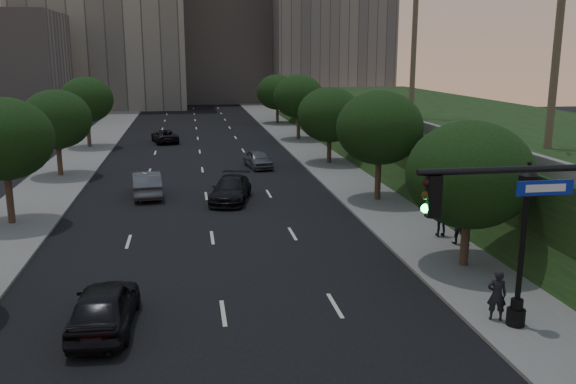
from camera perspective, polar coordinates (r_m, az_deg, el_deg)
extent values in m
cube|color=black|center=(45.72, -7.95, 1.59)|extent=(16.00, 140.00, 0.02)
cube|color=slate|center=(47.05, 4.62, 2.08)|extent=(4.50, 140.00, 0.15)
cube|color=slate|center=(46.63, -20.65, 1.18)|extent=(4.50, 140.00, 0.15)
cube|color=black|center=(49.10, 18.71, 4.17)|extent=(18.00, 90.00, 4.00)
cube|color=slate|center=(45.45, 9.34, 7.01)|extent=(0.35, 90.00, 0.70)
cube|color=gray|center=(107.87, -16.95, 16.15)|extent=(26.00, 20.00, 32.00)
cube|color=gray|center=(117.12, -6.14, 14.85)|extent=(22.00, 18.00, 26.00)
cube|color=slate|center=(113.98, 3.50, 17.47)|extent=(20.00, 22.00, 36.00)
cylinder|color=#38281C|center=(26.54, 16.26, -3.93)|extent=(0.36, 0.36, 2.86)
ellipsoid|color=black|center=(25.93, 16.62, 1.58)|extent=(5.20, 5.20, 4.42)
cylinder|color=#38281C|center=(37.33, 8.42, 1.53)|extent=(0.36, 0.36, 3.21)
ellipsoid|color=black|center=(36.88, 8.57, 5.98)|extent=(5.20, 5.20, 4.42)
cylinder|color=#38281C|center=(49.71, 3.88, 4.25)|extent=(0.36, 0.36, 2.86)
ellipsoid|color=black|center=(49.39, 3.92, 7.24)|extent=(5.20, 5.20, 4.42)
cylinder|color=#38281C|center=(63.28, 0.98, 6.30)|extent=(0.36, 0.36, 3.21)
ellipsoid|color=black|center=(63.01, 0.99, 8.94)|extent=(5.20, 5.20, 4.42)
cylinder|color=#38281C|center=(78.02, -1.01, 7.42)|extent=(0.36, 0.36, 2.86)
ellipsoid|color=black|center=(77.81, -1.01, 9.33)|extent=(5.20, 5.20, 4.42)
cylinder|color=#38281C|center=(34.90, -24.62, -0.28)|extent=(0.36, 0.36, 3.26)
ellipsoid|color=black|center=(34.41, -25.07, 4.52)|extent=(5.00, 5.00, 4.25)
cylinder|color=#38281C|center=(47.36, -20.61, 3.10)|extent=(0.36, 0.36, 2.99)
ellipsoid|color=black|center=(47.01, -20.88, 6.37)|extent=(5.00, 5.00, 4.25)
cylinder|color=#38281C|center=(60.99, -18.16, 5.44)|extent=(0.36, 0.36, 3.26)
ellipsoid|color=black|center=(60.71, -18.36, 8.20)|extent=(5.00, 5.00, 4.25)
cylinder|color=#4C4233|center=(34.27, 24.00, 13.70)|extent=(0.40, 0.40, 12.00)
cylinder|color=#4C4233|center=(48.00, 11.80, 15.47)|extent=(0.40, 0.40, 14.50)
cylinder|color=black|center=(14.90, 21.77, 2.00)|extent=(5.40, 0.16, 0.16)
cube|color=black|center=(13.97, 13.46, -0.40)|extent=(0.32, 0.22, 0.95)
sphere|color=black|center=(13.83, 12.84, 0.90)|extent=(0.20, 0.20, 0.20)
sphere|color=#3F2B0A|center=(13.90, 12.78, -0.31)|extent=(0.20, 0.20, 0.20)
sphere|color=#19F24C|center=(13.97, 12.72, -1.51)|extent=(0.20, 0.20, 0.20)
cube|color=#0D24AA|center=(15.19, 22.92, 0.37)|extent=(1.40, 0.05, 0.35)
cylinder|color=black|center=(21.73, 20.52, -11.08)|extent=(0.60, 0.60, 0.70)
cylinder|color=black|center=(21.54, 20.62, -9.86)|extent=(0.40, 0.40, 0.40)
cylinder|color=black|center=(20.89, 21.05, -4.91)|extent=(0.18, 0.18, 3.60)
cube|color=black|center=(20.38, 21.51, 0.59)|extent=(0.42, 0.42, 0.70)
cone|color=black|center=(20.29, 21.62, 1.97)|extent=(0.64, 0.64, 0.35)
sphere|color=black|center=(20.26, 21.67, 2.53)|extent=(0.14, 0.14, 0.14)
imported|color=black|center=(21.08, -16.82, -10.20)|extent=(2.12, 4.83, 1.62)
imported|color=#4E5055|center=(39.46, -13.08, 0.76)|extent=(2.18, 5.04, 1.61)
imported|color=black|center=(62.98, -11.46, 5.15)|extent=(3.09, 5.11, 1.33)
imported|color=black|center=(37.29, -5.38, 0.24)|extent=(3.20, 5.47, 1.49)
imported|color=#54565C|center=(48.11, -2.82, 3.10)|extent=(2.26, 4.31, 1.40)
imported|color=black|center=(21.66, 18.96, -9.10)|extent=(0.74, 0.60, 1.74)
imported|color=black|center=(29.50, 15.66, -2.94)|extent=(1.10, 1.00, 1.84)
imported|color=black|center=(30.42, 14.20, -2.33)|extent=(1.14, 0.56, 1.89)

